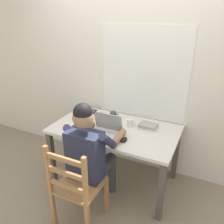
% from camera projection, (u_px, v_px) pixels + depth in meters
% --- Properties ---
extents(ground_plane, '(8.00, 8.00, 0.00)m').
position_uv_depth(ground_plane, '(114.00, 179.00, 2.98)').
color(ground_plane, gray).
extents(back_wall, '(6.00, 0.08, 2.60)m').
position_uv_depth(back_wall, '(132.00, 71.00, 2.86)').
color(back_wall, silver).
rests_on(back_wall, ground).
extents(desk, '(1.44, 0.82, 0.74)m').
position_uv_depth(desk, '(115.00, 135.00, 2.72)').
color(desk, beige).
rests_on(desk, ground).
extents(seated_person, '(0.50, 0.60, 1.25)m').
position_uv_depth(seated_person, '(91.00, 152.00, 2.32)').
color(seated_person, '#232842').
rests_on(seated_person, ground).
extents(wooden_chair, '(0.42, 0.42, 0.95)m').
position_uv_depth(wooden_chair, '(77.00, 187.00, 2.18)').
color(wooden_chair, olive).
rests_on(wooden_chair, ground).
extents(laptop, '(0.33, 0.29, 0.23)m').
position_uv_depth(laptop, '(105.00, 131.00, 2.51)').
color(laptop, '#ADAFB2').
rests_on(laptop, desk).
extents(computer_mouse, '(0.06, 0.10, 0.03)m').
position_uv_depth(computer_mouse, '(124.00, 140.00, 2.41)').
color(computer_mouse, black).
rests_on(computer_mouse, desk).
extents(coffee_mug_white, '(0.12, 0.08, 0.10)m').
position_uv_depth(coffee_mug_white, '(82.00, 115.00, 2.89)').
color(coffee_mug_white, silver).
rests_on(coffee_mug_white, desk).
extents(coffee_mug_dark, '(0.11, 0.08, 0.09)m').
position_uv_depth(coffee_mug_dark, '(113.00, 115.00, 2.90)').
color(coffee_mug_dark, '#2D384C').
rests_on(coffee_mug_dark, desk).
extents(coffee_mug_spare, '(0.11, 0.07, 0.09)m').
position_uv_depth(coffee_mug_spare, '(130.00, 123.00, 2.70)').
color(coffee_mug_spare, silver).
rests_on(coffee_mug_spare, desk).
extents(book_stack_main, '(0.21, 0.16, 0.05)m').
position_uv_depth(book_stack_main, '(148.00, 126.00, 2.66)').
color(book_stack_main, white).
rests_on(book_stack_main, desk).
extents(paper_pile_near_laptop, '(0.29, 0.24, 0.01)m').
position_uv_depth(paper_pile_near_laptop, '(82.00, 120.00, 2.87)').
color(paper_pile_near_laptop, silver).
rests_on(paper_pile_near_laptop, desk).
extents(landscape_photo_print, '(0.15, 0.12, 0.00)m').
position_uv_depth(landscape_photo_print, '(97.00, 113.00, 3.06)').
color(landscape_photo_print, '#7A4293').
rests_on(landscape_photo_print, desk).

